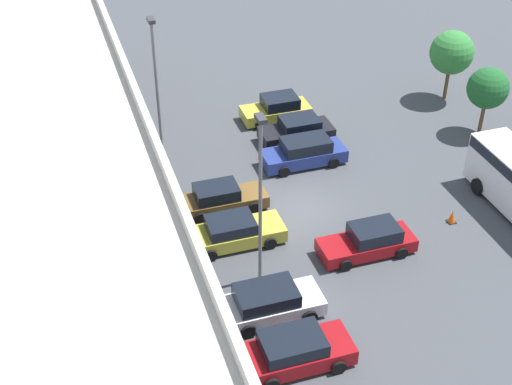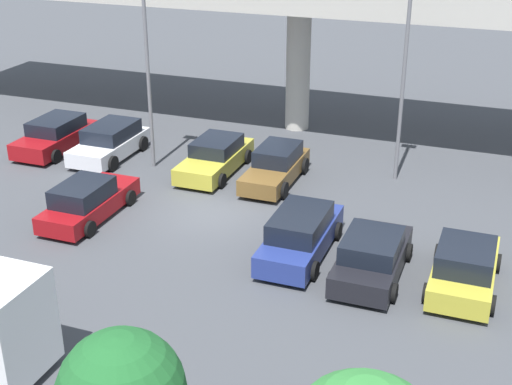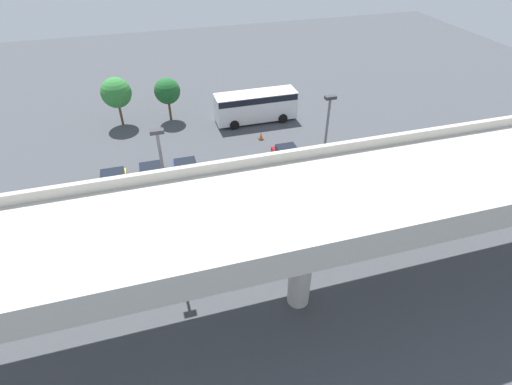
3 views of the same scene
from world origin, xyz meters
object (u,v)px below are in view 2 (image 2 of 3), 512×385
Objects in this scene: parked_car_6 at (372,256)px; parked_car_1 at (110,142)px; traffic_cone at (23,279)px; parked_car_2 at (88,201)px; lamp_post_mid_lot at (405,60)px; parked_car_3 at (215,157)px; parked_car_7 at (465,267)px; lamp_post_near_aisle at (147,57)px; parked_car_0 at (56,135)px; parked_car_5 at (300,234)px; parked_car_4 at (276,166)px.

parked_car_1 is at bearing 64.96° from parked_car_6.
parked_car_1 is 6.35× the size of traffic_cone.
parked_car_2 is 13.78m from lamp_post_mid_lot.
parked_car_3 is 6.93× the size of traffic_cone.
parked_car_6 is 2.91m from parked_car_7.
lamp_post_mid_lot is (-0.75, 8.40, 4.53)m from parked_car_6.
lamp_post_near_aisle reaches higher than parked_car_1.
lamp_post_mid_lot is at bearing 104.32° from parked_car_3.
lamp_post_near_aisle is 11.76m from traffic_cone.
parked_car_1 is 0.49× the size of lamp_post_mid_lot.
parked_car_5 is (13.99, -5.75, 0.03)m from parked_car_0.
lamp_post_near_aisle reaches higher than parked_car_5.
parked_car_5 is 5.51m from parked_car_7.
parked_car_0 is 0.53× the size of lamp_post_near_aisle.
parked_car_0 reaches higher than parked_car_2.
parked_car_5 is at bearing 26.67° from parked_car_4.
lamp_post_mid_lot reaches higher than parked_car_3.
parked_car_7 reaches higher than parked_car_4.
parked_car_5 is (2.89, -5.75, 0.05)m from parked_car_4.
parked_car_4 is (5.56, 5.85, 0.02)m from parked_car_2.
parked_car_4 reaches higher than parked_car_2.
parked_car_3 is at bearing 44.30° from parked_car_5.
parked_car_1 is at bearing -90.54° from parked_car_4.
parked_car_0 is at bearing 120.32° from traffic_cone.
parked_car_0 is at bearing 69.22° from parked_car_6.
lamp_post_near_aisle reaches higher than parked_car_7.
parked_car_3 is (8.22, 0.16, -0.05)m from parked_car_0.
traffic_cone is (-7.56, -5.25, -0.44)m from parked_car_5.
parked_car_6 is at bearing 69.22° from parked_car_0.
parked_car_5 is 0.57× the size of lamp_post_near_aisle.
parked_car_5 is at bearing 78.10° from parked_car_6.
parked_car_7 is (11.27, -6.17, 0.04)m from parked_car_3.
parked_car_3 is 12.84m from parked_car_7.
parked_car_6 is 9.57m from lamp_post_mid_lot.
parked_car_6 is at bearing -84.90° from lamp_post_mid_lot.
parked_car_7 is at bearing -90.68° from parked_car_2.
parked_car_5 is 6.95× the size of traffic_cone.
lamp_post_mid_lot is at bearing 113.86° from parked_car_4.
parked_car_5 is 9.22m from lamp_post_mid_lot.
parked_car_1 is 0.92× the size of parked_car_3.
parked_car_3 reaches higher than traffic_cone.
parked_car_1 is 1.02× the size of parked_car_7.
lamp_post_mid_lot is at bearing -13.29° from parked_car_5.
parked_car_6 is 1.02× the size of parked_car_7.
parked_car_4 is 10.32m from parked_car_7.
parked_car_3 is at bearing 8.15° from lamp_post_near_aisle.
lamp_post_near_aisle is at bearing -81.85° from parked_car_3.
parked_car_2 is 5.25m from traffic_cone.
lamp_post_mid_lot is (12.90, 2.02, 4.48)m from parked_car_1.
parked_car_0 is 20.39m from parked_car_7.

